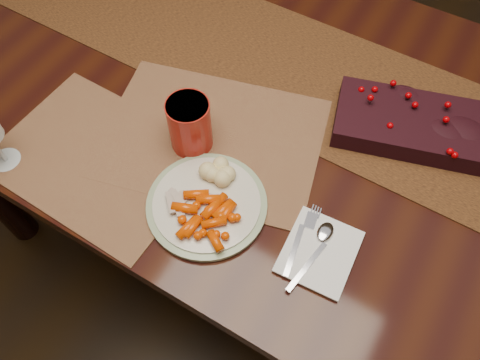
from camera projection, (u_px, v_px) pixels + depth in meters
The scene contains 14 objects.
floor at pixel (274, 242), 1.71m from camera, with size 5.00×5.00×0.00m, color black.
dining_table at pixel (282, 191), 1.39m from camera, with size 1.80×1.00×0.75m, color black.
table_runner at pixel (295, 72), 1.13m from camera, with size 1.86×0.38×0.00m, color black.
centerpiece at pixel (412, 122), 1.00m from camera, with size 0.32×0.17×0.06m, color black, non-canonical shape.
placemat_main at pixel (212, 137), 1.02m from camera, with size 0.47×0.35×0.00m, color #8D5942.
placemat_second at pixel (99, 158), 1.00m from camera, with size 0.43×0.31×0.00m, color #9C654E.
dinner_plate at pixel (207, 204), 0.93m from camera, with size 0.24×0.24×0.01m, color beige.
baby_carrots at pixel (207, 217), 0.89m from camera, with size 0.12×0.10×0.02m, color #D23D00, non-canonical shape.
mashed_potatoes at pixel (219, 167), 0.94m from camera, with size 0.07×0.06×0.04m, color beige, non-canonical shape.
turkey_shreds at pixel (178, 201), 0.91m from camera, with size 0.07×0.06×0.02m, color beige, non-canonical shape.
napkin at pixel (320, 251), 0.88m from camera, with size 0.13×0.15×0.01m, color white.
fork at pixel (298, 242), 0.88m from camera, with size 0.02×0.14×0.00m, color silver, non-canonical shape.
spoon at pixel (313, 255), 0.87m from camera, with size 0.03×0.15×0.00m, color #A7A5B8, non-canonical shape.
red_cup at pixel (190, 125), 0.96m from camera, with size 0.09×0.09×0.12m, color #A91A11.
Camera 1 is at (0.24, -0.66, 1.58)m, focal length 35.00 mm.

